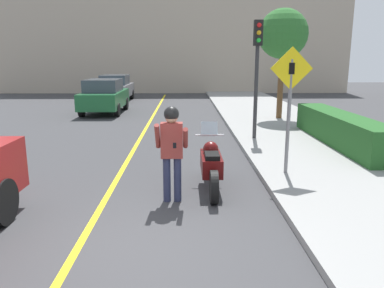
# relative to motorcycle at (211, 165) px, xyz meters

# --- Properties ---
(ground_plane) EXTENTS (80.00, 80.00, 0.00)m
(ground_plane) POSITION_rel_motorcycle_xyz_m (-1.46, -2.61, -0.51)
(ground_plane) COLOR #38383A
(sidewalk_curb) EXTENTS (4.40, 44.00, 0.13)m
(sidewalk_curb) POSITION_rel_motorcycle_xyz_m (3.34, 1.39, -0.44)
(sidewalk_curb) COLOR gray
(sidewalk_curb) RESTS_ON ground
(road_center_line) EXTENTS (0.12, 36.00, 0.01)m
(road_center_line) POSITION_rel_motorcycle_xyz_m (-2.06, 3.39, -0.50)
(road_center_line) COLOR yellow
(road_center_line) RESTS_ON ground
(building_backdrop) EXTENTS (28.00, 1.20, 8.32)m
(building_backdrop) POSITION_rel_motorcycle_xyz_m (-1.46, 23.39, 3.66)
(building_backdrop) COLOR #B2A38E
(building_backdrop) RESTS_ON ground
(motorcycle) EXTENTS (0.62, 2.24, 1.30)m
(motorcycle) POSITION_rel_motorcycle_xyz_m (0.00, 0.00, 0.00)
(motorcycle) COLOR black
(motorcycle) RESTS_ON ground
(person_biker) EXTENTS (0.59, 0.48, 1.79)m
(person_biker) POSITION_rel_motorcycle_xyz_m (-0.77, -0.69, 0.60)
(person_biker) COLOR #282D4C
(person_biker) RESTS_ON ground
(crossing_sign) EXTENTS (0.91, 0.08, 2.75)m
(crossing_sign) POSITION_rel_motorcycle_xyz_m (1.73, 0.67, 1.28)
(crossing_sign) COLOR slate
(crossing_sign) RESTS_ON sidewalk_curb
(traffic_light) EXTENTS (0.26, 0.30, 3.66)m
(traffic_light) POSITION_rel_motorcycle_xyz_m (1.72, 4.50, 2.17)
(traffic_light) COLOR #2D2D30
(traffic_light) RESTS_ON sidewalk_curb
(hedge_row) EXTENTS (0.90, 5.75, 0.89)m
(hedge_row) POSITION_rel_motorcycle_xyz_m (4.14, 3.66, 0.07)
(hedge_row) COLOR #235623
(hedge_row) RESTS_ON sidewalk_curb
(street_tree) EXTENTS (2.06, 2.06, 4.57)m
(street_tree) POSITION_rel_motorcycle_xyz_m (3.56, 8.75, 3.12)
(street_tree) COLOR brown
(street_tree) RESTS_ON sidewalk_curb
(parked_car_green) EXTENTS (1.88, 4.20, 1.68)m
(parked_car_green) POSITION_rel_motorcycle_xyz_m (-4.55, 11.40, 0.35)
(parked_car_green) COLOR black
(parked_car_green) RESTS_ON ground
(parked_car_grey) EXTENTS (1.88, 4.20, 1.68)m
(parked_car_grey) POSITION_rel_motorcycle_xyz_m (-4.98, 16.91, 0.35)
(parked_car_grey) COLOR black
(parked_car_grey) RESTS_ON ground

